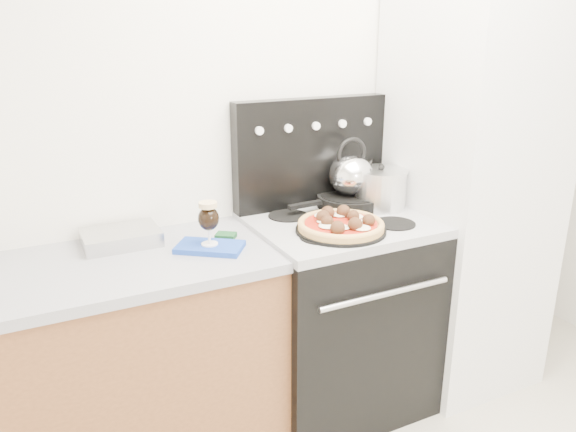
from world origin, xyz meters
TOP-DOWN VIEW (x-y plane):
  - room_shell at (0.00, 0.29)m, footprint 3.52×3.01m
  - base_cabinet at (-1.02, 1.20)m, footprint 1.45×0.60m
  - countertop at (-1.02, 1.20)m, footprint 1.48×0.63m
  - stove_body at (0.08, 1.18)m, footprint 0.76×0.65m
  - cooktop at (0.08, 1.18)m, footprint 0.76×0.65m
  - backguard at (0.08, 1.45)m, footprint 0.76×0.08m
  - fridge at (0.78, 1.15)m, footprint 0.64×0.68m
  - foil_sheet at (-0.83, 1.37)m, footprint 0.30×0.22m
  - oven_mitt at (-0.53, 1.15)m, footprint 0.29×0.27m
  - beer_glass at (-0.53, 1.15)m, footprint 0.09×0.09m
  - pizza_pan at (0.01, 1.05)m, footprint 0.48×0.48m
  - pizza at (0.01, 1.05)m, footprint 0.43×0.43m
  - skillet at (0.22, 1.32)m, footprint 0.33×0.33m
  - tea_kettle at (0.22, 1.32)m, footprint 0.24×0.24m
  - stock_pot at (0.34, 1.25)m, footprint 0.24×0.24m

SIDE VIEW (x-z plane):
  - base_cabinet at x=-1.02m, z-range 0.00..0.86m
  - stove_body at x=0.08m, z-range 0.00..0.88m
  - countertop at x=-1.02m, z-range 0.86..0.90m
  - cooktop at x=0.08m, z-range 0.88..0.92m
  - oven_mitt at x=-0.53m, z-range 0.90..0.92m
  - pizza_pan at x=0.01m, z-range 0.92..0.93m
  - foil_sheet at x=-0.83m, z-range 0.90..0.96m
  - skillet at x=0.22m, z-range 0.92..0.98m
  - fridge at x=0.78m, z-range 0.00..1.90m
  - pizza at x=0.01m, z-range 0.93..0.98m
  - stock_pot at x=0.34m, z-range 0.92..1.09m
  - beer_glass at x=-0.53m, z-range 0.92..1.10m
  - tea_kettle at x=0.22m, z-range 0.98..1.20m
  - backguard at x=0.08m, z-range 0.92..1.42m
  - room_shell at x=0.00m, z-range -0.01..2.51m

